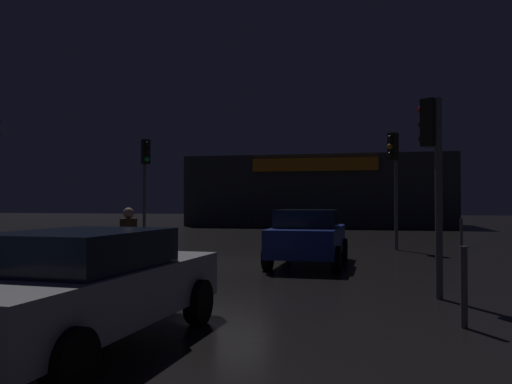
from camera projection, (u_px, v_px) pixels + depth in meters
The scene contains 10 objects.
ground_plane at pixel (225, 263), 15.19m from camera, with size 120.00×120.00×0.00m, color black.
store_building at pixel (320, 192), 40.80m from camera, with size 19.24×9.06×5.15m.
traffic_signal_main at pixel (145, 167), 21.53m from camera, with size 0.42×0.42×4.34m.
traffic_signal_cross_left at pixel (433, 153), 9.71m from camera, with size 0.43×0.41×3.68m.
traffic_signal_cross_right at pixel (394, 165), 19.40m from camera, with size 0.42×0.42×4.33m.
car_near at pixel (308, 236), 14.71m from camera, with size 2.03×4.21×1.56m.
car_far at pixel (86, 286), 6.38m from camera, with size 2.15×4.64×1.42m.
pedestrian at pixel (128, 242), 10.46m from camera, with size 0.38×0.38×1.66m.
bollard_kerb_a at pixel (461, 232), 20.82m from camera, with size 0.11×0.11×1.14m, color #595B60.
bollard_kerb_b at pixel (464, 287), 7.37m from camera, with size 0.10×0.10×1.15m, color #595B60.
Camera 1 is at (4.19, -14.67, 1.77)m, focal length 36.84 mm.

